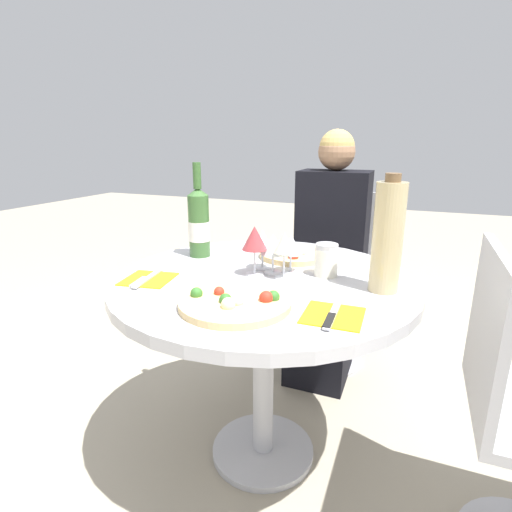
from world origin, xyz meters
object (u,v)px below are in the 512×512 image
object	(u,v)px
wine_bottle	(199,223)
tall_carafe	(388,237)
pizza_large	(236,302)
dining_table	(264,305)
chair_behind_diner	(332,278)
seated_diner	(327,270)

from	to	relation	value
wine_bottle	tall_carafe	xyz separation A→B (m)	(0.69, -0.12, 0.03)
pizza_large	wine_bottle	distance (m)	0.53
dining_table	pizza_large	size ratio (longest dim) A/B	3.23
chair_behind_diner	pizza_large	bearing A→B (deg)	87.06
chair_behind_diner	wine_bottle	xyz separation A→B (m)	(-0.39, -0.68, 0.40)
dining_table	pizza_large	distance (m)	0.28
chair_behind_diner	tall_carafe	xyz separation A→B (m)	(0.30, -0.81, 0.43)
pizza_large	tall_carafe	bearing A→B (deg)	37.17
wine_bottle	tall_carafe	distance (m)	0.70
chair_behind_diner	seated_diner	world-z (taller)	seated_diner
dining_table	tall_carafe	xyz separation A→B (m)	(0.37, 0.02, 0.26)
chair_behind_diner	tall_carafe	bearing A→B (deg)	110.59
chair_behind_diner	dining_table	bearing A→B (deg)	85.02
seated_diner	pizza_large	distance (m)	0.95
dining_table	seated_diner	size ratio (longest dim) A/B	0.84
dining_table	chair_behind_diner	distance (m)	0.84
chair_behind_diner	seated_diner	size ratio (longest dim) A/B	0.74
chair_behind_diner	wine_bottle	bearing A→B (deg)	60.34
chair_behind_diner	wine_bottle	size ratio (longest dim) A/B	2.47
dining_table	seated_diner	xyz separation A→B (m)	(0.07, 0.68, -0.07)
chair_behind_diner	wine_bottle	distance (m)	0.88
tall_carafe	chair_behind_diner	bearing A→B (deg)	110.59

